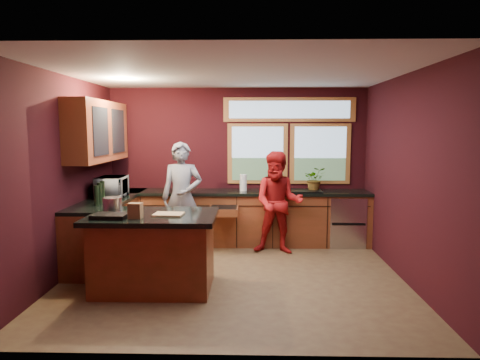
{
  "coord_description": "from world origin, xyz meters",
  "views": [
    {
      "loc": [
        0.23,
        -5.56,
        1.98
      ],
      "look_at": [
        0.08,
        0.4,
        1.27
      ],
      "focal_mm": 32.0,
      "sensor_mm": 36.0,
      "label": 1
    }
  ],
  "objects_px": {
    "cutting_board": "(169,214)",
    "stock_pot": "(112,205)",
    "island": "(154,251)",
    "person_red": "(278,203)",
    "person_grey": "(182,198)"
  },
  "relations": [
    {
      "from": "cutting_board",
      "to": "island",
      "type": "bearing_deg",
      "value": 165.96
    },
    {
      "from": "island",
      "to": "person_grey",
      "type": "xyz_separation_m",
      "value": [
        0.1,
        1.61,
        0.41
      ]
    },
    {
      "from": "island",
      "to": "cutting_board",
      "type": "relative_size",
      "value": 4.43
    },
    {
      "from": "cutting_board",
      "to": "stock_pot",
      "type": "xyz_separation_m",
      "value": [
        -0.75,
        0.2,
        0.08
      ]
    },
    {
      "from": "cutting_board",
      "to": "stock_pot",
      "type": "bearing_deg",
      "value": 165.07
    },
    {
      "from": "person_red",
      "to": "cutting_board",
      "type": "bearing_deg",
      "value": -123.45
    },
    {
      "from": "island",
      "to": "person_red",
      "type": "bearing_deg",
      "value": 44.05
    },
    {
      "from": "person_red",
      "to": "stock_pot",
      "type": "bearing_deg",
      "value": -138.86
    },
    {
      "from": "cutting_board",
      "to": "stock_pot",
      "type": "relative_size",
      "value": 1.46
    },
    {
      "from": "person_grey",
      "to": "person_red",
      "type": "bearing_deg",
      "value": -1.58
    },
    {
      "from": "island",
      "to": "person_red",
      "type": "relative_size",
      "value": 0.95
    },
    {
      "from": "person_red",
      "to": "stock_pot",
      "type": "height_order",
      "value": "person_red"
    },
    {
      "from": "person_red",
      "to": "cutting_board",
      "type": "xyz_separation_m",
      "value": [
        -1.44,
        -1.63,
        0.14
      ]
    },
    {
      "from": "cutting_board",
      "to": "stock_pot",
      "type": "distance_m",
      "value": 0.78
    },
    {
      "from": "island",
      "to": "person_grey",
      "type": "height_order",
      "value": "person_grey"
    }
  ]
}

